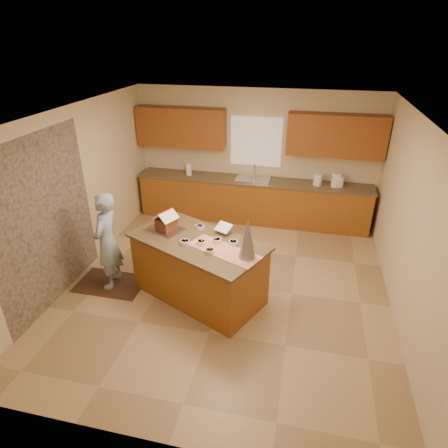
{
  "coord_description": "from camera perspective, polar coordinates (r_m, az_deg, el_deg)",
  "views": [
    {
      "loc": [
        1.08,
        -4.97,
        3.7
      ],
      "look_at": [
        -0.1,
        0.2,
        1.0
      ],
      "focal_mm": 30.7,
      "sensor_mm": 36.0,
      "label": 1
    }
  ],
  "objects": [
    {
      "name": "stone_accent",
      "position": [
        6.0,
        -25.05,
        0.19
      ],
      "size": [
        0.0,
        2.5,
        2.5
      ],
      "primitive_type": "plane",
      "rotation": [
        1.57,
        0.0,
        1.57
      ],
      "color": "gray",
      "rests_on": "wall_left"
    },
    {
      "name": "upper_cabinet_right",
      "position": [
        7.77,
        16.35,
        12.53
      ],
      "size": [
        1.85,
        0.35,
        0.8
      ],
      "primitive_type": "cube",
      "color": "brown",
      "rests_on": "wall_back"
    },
    {
      "name": "canister_a",
      "position": [
        7.89,
        13.79,
        6.47
      ],
      "size": [
        0.17,
        0.17,
        0.24
      ],
      "primitive_type": "cylinder",
      "color": "white",
      "rests_on": "back_counter_top"
    },
    {
      "name": "island_base",
      "position": [
        5.83,
        -3.76,
        -6.8
      ],
      "size": [
        2.13,
        1.67,
        0.93
      ],
      "primitive_type": "cube",
      "rotation": [
        0.0,
        0.0,
        -0.44
      ],
      "color": "brown",
      "rests_on": "floor"
    },
    {
      "name": "wall_left",
      "position": [
        6.56,
        -21.38,
        4.07
      ],
      "size": [
        5.5,
        5.5,
        0.0
      ],
      "primitive_type": "plane",
      "color": "beige",
      "rests_on": "floor"
    },
    {
      "name": "sink",
      "position": [
        8.01,
        4.3,
        6.37
      ],
      "size": [
        0.7,
        0.45,
        0.12
      ],
      "primitive_type": "cube",
      "color": "silver",
      "rests_on": "back_counter_top"
    },
    {
      "name": "baking_tray",
      "position": [
        5.88,
        -8.53,
        -0.8
      ],
      "size": [
        0.59,
        0.53,
        0.03
      ],
      "primitive_type": "cube",
      "rotation": [
        0.0,
        0.0,
        -0.44
      ],
      "color": "silver",
      "rests_on": "island_top"
    },
    {
      "name": "window_curtain",
      "position": [
        8.03,
        4.79,
        12.11
      ],
      "size": [
        1.05,
        0.03,
        1.0
      ],
      "primitive_type": "cube",
      "color": "white",
      "rests_on": "wall_back"
    },
    {
      "name": "boy",
      "position": [
        6.14,
        -17.0,
        -2.48
      ],
      "size": [
        0.42,
        0.6,
        1.58
      ],
      "primitive_type": "imported",
      "rotation": [
        0.0,
        0.0,
        -1.49
      ],
      "color": "#8CABC7",
      "rests_on": "rug"
    },
    {
      "name": "back_counter_base",
      "position": [
        8.18,
        4.19,
        3.42
      ],
      "size": [
        4.8,
        0.6,
        0.88
      ],
      "primitive_type": "cube",
      "color": "brown",
      "rests_on": "floor"
    },
    {
      "name": "wall_front",
      "position": [
        3.41,
        -9.84,
        -17.15
      ],
      "size": [
        5.5,
        5.5,
        0.0
      ],
      "primitive_type": "plane",
      "color": "beige",
      "rests_on": "floor"
    },
    {
      "name": "paper_towel",
      "position": [
        8.25,
        -5.27,
        8.14
      ],
      "size": [
        0.12,
        0.12,
        0.26
      ],
      "primitive_type": "cylinder",
      "color": "white",
      "rests_on": "back_counter_top"
    },
    {
      "name": "tinsel_tree",
      "position": [
        5.01,
        3.51,
        -2.15
      ],
      "size": [
        0.31,
        0.31,
        0.58
      ],
      "primitive_type": "cone",
      "rotation": [
        0.0,
        0.0,
        -0.44
      ],
      "color": "silver",
      "rests_on": "island_top"
    },
    {
      "name": "island_top",
      "position": [
        5.57,
        -3.91,
        -2.63
      ],
      "size": [
        2.24,
        1.78,
        0.04
      ],
      "primitive_type": "cube",
      "rotation": [
        0.0,
        0.0,
        -0.44
      ],
      "color": "brown",
      "rests_on": "island_base"
    },
    {
      "name": "wall_right",
      "position": [
        5.68,
        26.01,
        -0.39
      ],
      "size": [
        5.5,
        5.5,
        0.0
      ],
      "primitive_type": "plane",
      "color": "beige",
      "rests_on": "floor"
    },
    {
      "name": "candy_bowls",
      "position": [
        5.48,
        -2.45,
        -2.52
      ],
      "size": [
        0.8,
        0.78,
        0.06
      ],
      "color": "#327CBD",
      "rests_on": "island_top"
    },
    {
      "name": "faucet",
      "position": [
        8.12,
        4.54,
        7.93
      ],
      "size": [
        0.03,
        0.03,
        0.28
      ],
      "primitive_type": "cylinder",
      "color": "silver",
      "rests_on": "back_counter_top"
    },
    {
      "name": "canister_c",
      "position": [
        7.91,
        16.86,
        6.07
      ],
      "size": [
        0.15,
        0.15,
        0.21
      ],
      "primitive_type": "cylinder",
      "color": "white",
      "rests_on": "back_counter_top"
    },
    {
      "name": "ceiling",
      "position": [
        5.18,
        0.61,
        15.85
      ],
      "size": [
        5.5,
        5.5,
        0.0
      ],
      "primitive_type": "plane",
      "color": "silver",
      "rests_on": "floor"
    },
    {
      "name": "table_runner",
      "position": [
        5.29,
        -0.03,
        -3.97
      ],
      "size": [
        1.12,
        0.79,
        0.01
      ],
      "primitive_type": "cube",
      "rotation": [
        0.0,
        0.0,
        -0.44
      ],
      "color": "red",
      "rests_on": "island_top"
    },
    {
      "name": "wall_back",
      "position": [
        8.14,
        4.74,
        10.13
      ],
      "size": [
        5.5,
        5.5,
        0.0
      ],
      "primitive_type": "plane",
      "color": "beige",
      "rests_on": "floor"
    },
    {
      "name": "rug",
      "position": [
        6.58,
        -16.46,
        -8.48
      ],
      "size": [
        1.07,
        0.7,
        0.01
      ],
      "primitive_type": "cube",
      "color": "black",
      "rests_on": "floor"
    },
    {
      "name": "gingerbread_house",
      "position": [
        5.83,
        -8.61,
        0.28
      ],
      "size": [
        0.39,
        0.39,
        0.3
      ],
      "color": "maroon",
      "rests_on": "baking_tray"
    },
    {
      "name": "floor",
      "position": [
        6.29,
        0.49,
        -9.05
      ],
      "size": [
        5.5,
        5.5,
        0.0
      ],
      "primitive_type": "plane",
      "color": "tan",
      "rests_on": "ground"
    },
    {
      "name": "cookbook",
      "position": [
        5.7,
        -0.07,
        -0.52
      ],
      "size": [
        0.29,
        0.26,
        0.1
      ],
      "primitive_type": "cube",
      "rotation": [
        -1.13,
        0.0,
        -0.44
      ],
      "color": "white",
      "rests_on": "island_top"
    },
    {
      "name": "canister_b",
      "position": [
        7.9,
        16.39,
        6.34
      ],
      "size": [
        0.19,
        0.19,
        0.28
      ],
      "primitive_type": "cylinder",
      "color": "white",
      "rests_on": "back_counter_top"
    },
    {
      "name": "back_counter_top",
      "position": [
        8.0,
        4.3,
        6.44
      ],
      "size": [
        4.85,
        0.63,
        0.04
      ],
      "primitive_type": "cube",
      "color": "brown",
      "rests_on": "back_counter_base"
    },
    {
      "name": "upper_cabinet_left",
      "position": [
        8.18,
        -6.43,
        14.13
      ],
      "size": [
        1.85,
        0.35,
        0.8
      ],
      "primitive_type": "cube",
      "color": "brown",
      "rests_on": "wall_back"
    }
  ]
}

